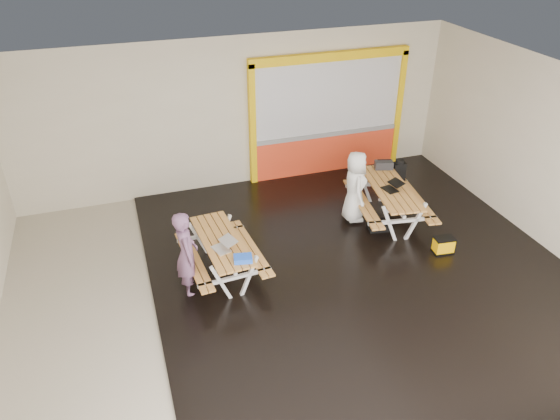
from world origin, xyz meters
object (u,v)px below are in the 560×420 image
object	(u,v)px
person_left	(187,254)
dark_case	(379,226)
backpack	(399,170)
laptop_right	(392,187)
blue_pouch	(243,259)
picnic_table_left	(222,248)
picnic_table_right	(390,195)
laptop_left	(224,246)
person_right	(355,186)
fluke_bag	(443,245)
toolbox	(384,165)

from	to	relation	value
person_left	dark_case	bearing A→B (deg)	-77.66
backpack	dark_case	world-z (taller)	backpack
laptop_right	blue_pouch	world-z (taller)	laptop_right
picnic_table_left	blue_pouch	distance (m)	0.79
picnic_table_right	laptop_left	world-z (taller)	laptop_left
backpack	laptop_left	bearing A→B (deg)	-157.97
backpack	person_right	bearing A→B (deg)	-156.65
person_right	laptop_left	bearing A→B (deg)	123.65
blue_pouch	backpack	xyz separation A→B (m)	(4.16, 2.22, -0.05)
dark_case	fluke_bag	size ratio (longest dim) A/B	1.04
person_right	dark_case	bearing A→B (deg)	-129.80
dark_case	toolbox	bearing A→B (deg)	60.93
person_left	backpack	size ratio (longest dim) A/B	3.31
backpack	dark_case	xyz separation A→B (m)	(-0.98, -1.06, -0.63)
picnic_table_left	picnic_table_right	distance (m)	3.81
laptop_right	backpack	world-z (taller)	backpack
picnic_table_left	blue_pouch	size ratio (longest dim) A/B	6.57
person_left	fluke_bag	world-z (taller)	person_left
person_right	picnic_table_left	bearing A→B (deg)	119.08
person_right	fluke_bag	xyz separation A→B (m)	(1.16, -1.62, -0.66)
dark_case	blue_pouch	bearing A→B (deg)	-159.91
picnic_table_left	fluke_bag	xyz separation A→B (m)	(4.18, -0.71, -0.38)
laptop_right	blue_pouch	size ratio (longest dim) A/B	1.39
picnic_table_left	person_left	world-z (taller)	person_left
toolbox	laptop_left	bearing A→B (deg)	-155.67
picnic_table_left	laptop_right	size ratio (longest dim) A/B	4.72
person_right	toolbox	distance (m)	1.17
toolbox	blue_pouch	bearing A→B (deg)	-149.15
picnic_table_right	blue_pouch	size ratio (longest dim) A/B	7.44
picnic_table_left	laptop_left	xyz separation A→B (m)	(-0.02, -0.28, 0.23)
person_left	person_right	world-z (taller)	person_right
backpack	picnic_table_right	bearing A→B (deg)	-129.02
picnic_table_left	person_right	xyz separation A→B (m)	(3.01, 0.91, 0.28)
picnic_table_right	person_right	bearing A→B (deg)	166.03
laptop_right	fluke_bag	world-z (taller)	laptop_right
picnic_table_right	person_right	xyz separation A→B (m)	(-0.73, 0.18, 0.23)
person_right	laptop_left	xyz separation A→B (m)	(-3.03, -1.19, -0.05)
picnic_table_right	person_left	size ratio (longest dim) A/B	1.42
fluke_bag	backpack	bearing A→B (deg)	85.20
laptop_right	toolbox	bearing A→B (deg)	72.66
fluke_bag	picnic_table_right	bearing A→B (deg)	106.77
laptop_right	blue_pouch	bearing A→B (deg)	-158.91
dark_case	fluke_bag	bearing A→B (deg)	-55.33
picnic_table_left	backpack	distance (m)	4.61
person_right	laptop_left	size ratio (longest dim) A/B	3.28
backpack	fluke_bag	distance (m)	2.28
picnic_table_right	laptop_right	xyz separation A→B (m)	(-0.03, -0.11, 0.25)
backpack	fluke_bag	world-z (taller)	backpack
fluke_bag	toolbox	bearing A→B (deg)	94.52
laptop_left	dark_case	world-z (taller)	laptop_left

